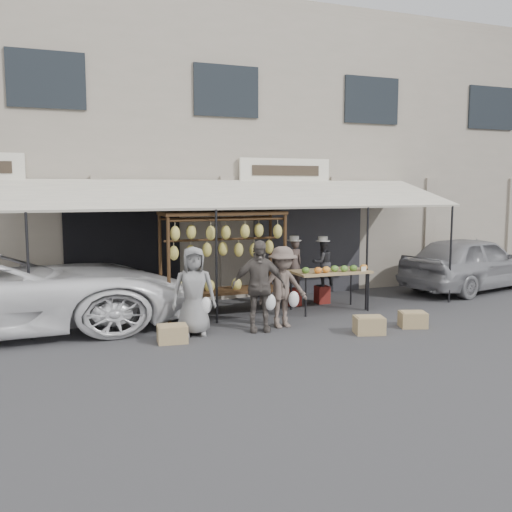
{
  "coord_description": "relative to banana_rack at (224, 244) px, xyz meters",
  "views": [
    {
      "loc": [
        -4.35,
        -9.67,
        2.72
      ],
      "look_at": [
        -0.05,
        1.4,
        1.3
      ],
      "focal_mm": 40.0,
      "sensor_mm": 36.0,
      "label": 1
    }
  ],
  "objects": [
    {
      "name": "ground_plane",
      "position": [
        0.69,
        -1.63,
        -1.56
      ],
      "size": [
        90.0,
        90.0,
        0.0
      ],
      "primitive_type": "plane",
      "color": "#2D2D30"
    },
    {
      "name": "shophouse",
      "position": [
        0.69,
        4.86,
        2.09
      ],
      "size": [
        24.0,
        6.15,
        7.3
      ],
      "color": "gray",
      "rests_on": "ground_plane"
    },
    {
      "name": "awning",
      "position": [
        0.7,
        0.65,
        1.01
      ],
      "size": [
        10.0,
        2.35,
        2.92
      ],
      "color": "beige",
      "rests_on": "ground_plane"
    },
    {
      "name": "banana_rack",
      "position": [
        0.0,
        0.0,
        0.0
      ],
      "size": [
        2.6,
        0.9,
        2.24
      ],
      "color": "#342311",
      "rests_on": "ground_plane"
    },
    {
      "name": "produce_table",
      "position": [
        2.39,
        -0.3,
        -0.69
      ],
      "size": [
        1.7,
        0.9,
        1.04
      ],
      "color": "#A0855C",
      "rests_on": "ground_plane"
    },
    {
      "name": "vendor_left",
      "position": [
        1.88,
        0.54,
        -0.59
      ],
      "size": [
        0.45,
        0.33,
        1.15
      ],
      "primitive_type": "imported",
      "rotation": [
        0.0,
        0.0,
        3.27
      ],
      "color": "#473935",
      "rests_on": "stool_left"
    },
    {
      "name": "vendor_right",
      "position": [
        2.63,
        0.54,
        -0.6
      ],
      "size": [
        0.55,
        0.44,
        1.1
      ],
      "primitive_type": "imported",
      "rotation": [
        0.0,
        0.0,
        3.19
      ],
      "color": "#2D2D31",
      "rests_on": "stool_right"
    },
    {
      "name": "customer_left",
      "position": [
        -0.98,
        -1.22,
        -0.73
      ],
      "size": [
        0.88,
        0.64,
        1.65
      ],
      "primitive_type": "imported",
      "rotation": [
        0.0,
        0.0,
        -0.15
      ],
      "color": "gray",
      "rests_on": "ground_plane"
    },
    {
      "name": "customer_mid",
      "position": [
        0.25,
        -1.38,
        -0.69
      ],
      "size": [
        1.09,
        0.65,
        1.74
      ],
      "primitive_type": "imported",
      "rotation": [
        0.0,
        0.0,
        -0.23
      ],
      "color": "#554D48",
      "rests_on": "ground_plane"
    },
    {
      "name": "customer_right",
      "position": [
        0.79,
        -1.27,
        -0.76
      ],
      "size": [
        1.07,
        0.65,
        1.6
      ],
      "primitive_type": "imported",
      "rotation": [
        0.0,
        0.0,
        0.06
      ],
      "color": "brown",
      "rests_on": "ground_plane"
    },
    {
      "name": "stool_left",
      "position": [
        1.88,
        0.54,
        -1.36
      ],
      "size": [
        0.36,
        0.36,
        0.4
      ],
      "primitive_type": "cube",
      "rotation": [
        0.0,
        0.0,
        -0.34
      ],
      "color": "maroon",
      "rests_on": "ground_plane"
    },
    {
      "name": "stool_right",
      "position": [
        2.63,
        0.54,
        -1.35
      ],
      "size": [
        0.36,
        0.36,
        0.41
      ],
      "primitive_type": "cube",
      "rotation": [
        0.0,
        0.0,
        -0.27
      ],
      "color": "maroon",
      "rests_on": "ground_plane"
    },
    {
      "name": "crate_near_a",
      "position": [
        2.1,
        -2.33,
        -1.4
      ],
      "size": [
        0.63,
        0.54,
        0.32
      ],
      "primitive_type": "cube",
      "rotation": [
        0.0,
        0.0,
        -0.28
      ],
      "color": "tan",
      "rests_on": "ground_plane"
    },
    {
      "name": "crate_near_b",
      "position": [
        3.18,
        -2.21,
        -1.41
      ],
      "size": [
        0.6,
        0.53,
        0.3
      ],
      "primitive_type": "cube",
      "rotation": [
        0.0,
        0.0,
        -0.33
      ],
      "color": "tan",
      "rests_on": "ground_plane"
    },
    {
      "name": "crate_far",
      "position": [
        -1.48,
        -1.6,
        -1.41
      ],
      "size": [
        0.56,
        0.45,
        0.31
      ],
      "primitive_type": "cube",
      "rotation": [
        0.0,
        0.0,
        -0.11
      ],
      "color": "tan",
      "rests_on": "ground_plane"
    },
    {
      "name": "sedan",
      "position": [
        7.15,
        0.66,
        -0.82
      ],
      "size": [
        4.61,
        2.69,
        1.47
      ],
      "primitive_type": "imported",
      "rotation": [
        0.0,
        0.0,
        1.8
      ],
      "color": "gray",
      "rests_on": "ground_plane"
    }
  ]
}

